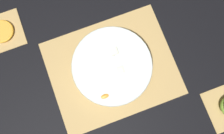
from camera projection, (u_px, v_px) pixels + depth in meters
ground_plane at (112, 68)px, 0.83m from camera, size 6.00×6.00×0.00m
bamboo_mat_center at (112, 68)px, 0.83m from camera, size 0.47×0.38×0.01m
coaster_mat_far_left at (3, 32)px, 0.85m from camera, size 0.16×0.16×0.01m
fruit_salad_bowl at (112, 66)px, 0.79m from camera, size 0.29×0.29×0.07m
orange_slice_whole at (2, 31)px, 0.84m from camera, size 0.09×0.09×0.01m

